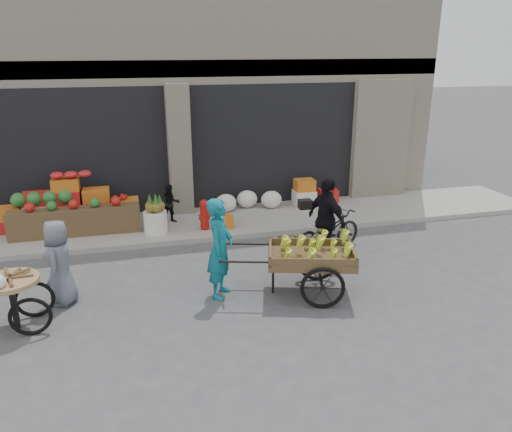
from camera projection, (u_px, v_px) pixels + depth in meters
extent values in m
plane|color=#424244|center=(218.00, 311.00, 8.18)|extent=(80.00, 80.00, 0.00)
cube|color=gray|center=(187.00, 225.00, 11.92)|extent=(18.00, 2.20, 0.12)
cube|color=beige|center=(164.00, 68.00, 14.56)|extent=(14.00, 6.00, 7.00)
cube|color=gray|center=(174.00, 69.00, 11.91)|extent=(14.00, 0.30, 0.40)
cube|color=black|center=(76.00, 148.00, 12.55)|extent=(4.40, 1.60, 3.10)
cube|color=black|center=(266.00, 140.00, 13.72)|extent=(4.40, 1.60, 3.10)
cube|color=beige|center=(179.00, 150.00, 12.36)|extent=(0.55, 0.80, 3.22)
cube|color=brown|center=(76.00, 221.00, 11.07)|extent=(2.80, 0.45, 0.60)
sphere|color=#1E5923|center=(42.00, 198.00, 11.22)|extent=(0.34, 0.34, 0.34)
cylinder|color=silver|center=(156.00, 222.00, 11.18)|extent=(0.52, 0.52, 0.50)
cylinder|color=#A5140F|center=(205.00, 217.00, 11.39)|extent=(0.20, 0.20, 0.56)
sphere|color=#A5140F|center=(204.00, 204.00, 11.28)|extent=(0.22, 0.22, 0.22)
cylinder|color=orange|center=(227.00, 222.00, 11.50)|extent=(0.32, 0.32, 0.30)
ellipsoid|color=silver|center=(249.00, 201.00, 12.77)|extent=(1.70, 0.60, 0.44)
imported|color=black|center=(171.00, 204.00, 11.75)|extent=(0.51, 0.43, 0.93)
cube|color=brown|center=(311.00, 258.00, 8.54)|extent=(1.68, 1.33, 0.13)
torus|color=black|center=(323.00, 288.00, 8.14)|extent=(0.73, 0.27, 0.74)
torus|color=black|center=(317.00, 262.00, 9.13)|extent=(0.73, 0.27, 0.74)
cylinder|color=black|center=(273.00, 277.00, 8.68)|extent=(0.05, 0.05, 0.61)
imported|color=#0F6475|center=(220.00, 248.00, 8.41)|extent=(0.67, 0.76, 1.76)
cylinder|color=#9E7F51|center=(10.00, 281.00, 7.42)|extent=(0.88, 0.88, 0.07)
cube|color=black|center=(14.00, 305.00, 7.55)|extent=(0.08, 0.08, 0.80)
torus|color=black|center=(31.00, 317.00, 7.39)|extent=(0.62, 0.09, 0.62)
torus|color=black|center=(35.00, 299.00, 7.90)|extent=(0.62, 0.09, 0.62)
imported|color=slate|center=(60.00, 263.00, 8.21)|extent=(0.60, 0.80, 1.46)
imported|color=black|center=(327.00, 231.00, 10.39)|extent=(1.82, 1.14, 0.90)
imported|color=black|center=(327.00, 220.00, 9.85)|extent=(0.73, 1.08, 1.71)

